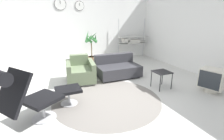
% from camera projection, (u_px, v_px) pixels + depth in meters
% --- Properties ---
extents(ground_plane, '(12.00, 12.00, 0.00)m').
position_uv_depth(ground_plane, '(107.00, 93.00, 4.31)').
color(ground_plane, silver).
extents(wall_back, '(12.00, 0.09, 2.80)m').
position_uv_depth(wall_back, '(75.00, 27.00, 6.71)').
color(wall_back, white).
rests_on(wall_back, ground_plane).
extents(wall_right, '(0.06, 12.00, 2.80)m').
position_uv_depth(wall_right, '(209.00, 30.00, 5.13)').
color(wall_right, white).
rests_on(wall_right, ground_plane).
extents(round_rug, '(2.43, 2.43, 0.01)m').
position_uv_depth(round_rug, '(107.00, 99.00, 3.98)').
color(round_rug, slate).
rests_on(round_rug, ground_plane).
extents(lounge_chair, '(1.18, 1.05, 1.13)m').
position_uv_depth(lounge_chair, '(21.00, 92.00, 2.78)').
color(lounge_chair, '#BCBCC1').
rests_on(lounge_chair, ground_plane).
extents(ottoman, '(0.52, 0.44, 0.36)m').
position_uv_depth(ottoman, '(68.00, 92.00, 3.71)').
color(ottoman, '#BCBCC1').
rests_on(ottoman, ground_plane).
extents(armchair_red, '(0.89, 0.98, 0.73)m').
position_uv_depth(armchair_red, '(80.00, 72.00, 4.97)').
color(armchair_red, silver).
rests_on(armchair_red, ground_plane).
extents(couch_low, '(1.30, 0.88, 0.66)m').
position_uv_depth(couch_low, '(117.00, 69.00, 5.42)').
color(couch_low, black).
rests_on(couch_low, ground_plane).
extents(side_table, '(0.41, 0.41, 0.45)m').
position_uv_depth(side_table, '(162.00, 73.00, 4.49)').
color(side_table, black).
rests_on(side_table, ground_plane).
extents(crt_television, '(0.55, 0.64, 0.60)m').
position_uv_depth(crt_television, '(212.00, 79.00, 4.28)').
color(crt_television, beige).
rests_on(crt_television, ground_plane).
extents(potted_plant, '(0.56, 0.58, 1.31)m').
position_uv_depth(potted_plant, '(92.00, 49.00, 6.63)').
color(potted_plant, brown).
rests_on(potted_plant, ground_plane).
extents(shelf_unit, '(1.33, 0.28, 1.68)m').
position_uv_depth(shelf_unit, '(132.00, 41.00, 7.52)').
color(shelf_unit, '#BCBCC1').
rests_on(shelf_unit, ground_plane).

